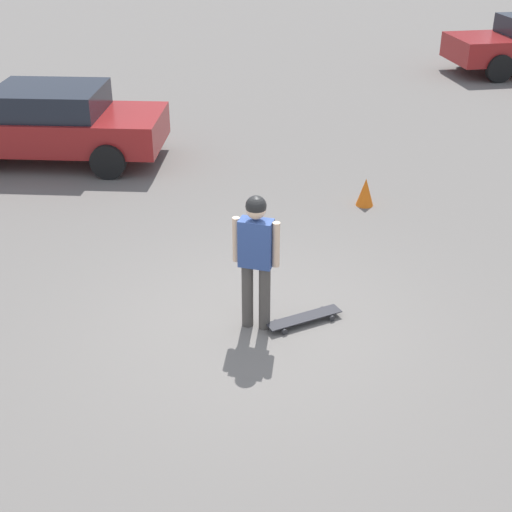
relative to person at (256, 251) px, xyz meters
name	(u,v)px	position (x,y,z in m)	size (l,w,h in m)	color
ground_plane	(256,326)	(0.00, 0.00, -1.00)	(220.00, 220.00, 0.00)	slate
person	(256,251)	(0.00, 0.00, 0.00)	(0.52, 0.31, 1.66)	#4C4742
skateboard	(304,318)	(0.57, 0.03, -0.93)	(0.95, 0.54, 0.08)	#232328
car_parked_near	(48,123)	(-3.44, 5.87, -0.29)	(4.43, 2.31, 1.37)	maroon
traffic_cone	(365,192)	(1.98, 3.40, -0.77)	(0.28, 0.28, 0.46)	orange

